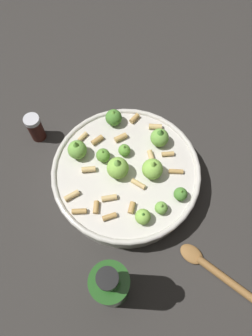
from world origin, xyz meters
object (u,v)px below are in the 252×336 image
at_px(cooking_pan, 126,174).
at_px(pepper_shaker, 35,128).
at_px(wooden_spoon, 222,277).
at_px(olive_oil_bottle, 111,286).

xyz_separation_m(cooking_pan, pepper_shaker, (-0.09, -0.24, -0.00)).
relative_size(cooking_pan, pepper_shaker, 4.22).
height_order(pepper_shaker, wooden_spoon, pepper_shaker).
bearing_deg(olive_oil_bottle, pepper_shaker, -143.21).
bearing_deg(cooking_pan, wooden_spoon, 51.06).
distance_m(cooking_pan, wooden_spoon, 0.30).
bearing_deg(pepper_shaker, wooden_spoon, 59.51).
bearing_deg(wooden_spoon, pepper_shaker, -120.49).
xyz_separation_m(pepper_shaker, wooden_spoon, (0.28, 0.47, -0.03)).
distance_m(pepper_shaker, olive_oil_bottle, 0.42).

